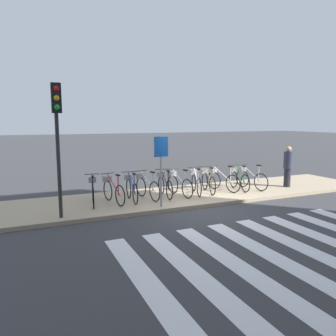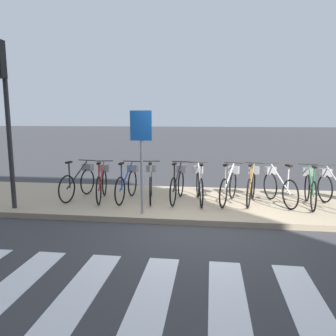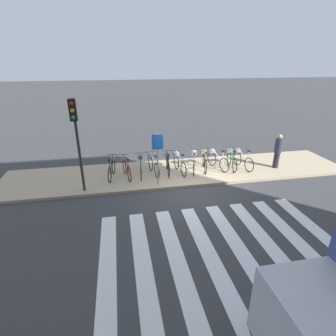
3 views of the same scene
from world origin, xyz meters
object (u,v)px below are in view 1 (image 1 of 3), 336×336
sign_post (161,159)px  parked_bicycle_9 (238,178)px  parked_bicycle_4 (164,184)px  parked_bicycle_6 (196,182)px  parked_bicycle_3 (146,186)px  traffic_light (57,123)px  parked_bicycle_8 (221,179)px  parked_bicycle_1 (112,189)px  parked_bicycle_2 (131,188)px  parked_bicycle_7 (208,180)px  parked_bicycle_10 (250,177)px  parked_bicycle_5 (178,183)px  pedestrian (288,166)px  parked_bicycle_0 (93,191)px

sign_post → parked_bicycle_9: bearing=17.7°
parked_bicycle_4 → sign_post: sign_post is taller
parked_bicycle_6 → parked_bicycle_4: bearing=179.0°
parked_bicycle_3 → traffic_light: bearing=-156.4°
parked_bicycle_6 → parked_bicycle_8: same height
parked_bicycle_1 → parked_bicycle_2: (0.63, 0.04, 0.00)m
parked_bicycle_7 → parked_bicycle_10: (1.79, -0.14, 0.00)m
parked_bicycle_1 → parked_bicycle_10: 5.39m
parked_bicycle_3 → sign_post: 1.59m
parked_bicycle_5 → traffic_light: bearing=-163.3°
parked_bicycle_7 → pedestrian: (3.38, -0.45, 0.41)m
parked_bicycle_2 → parked_bicycle_8: bearing=2.2°
parked_bicycle_2 → parked_bicycle_9: 4.26m
parked_bicycle_8 → pedestrian: pedestrian is taller
parked_bicycle_10 → traffic_light: size_ratio=0.44×
parked_bicycle_1 → traffic_light: 2.94m
parked_bicycle_3 → parked_bicycle_5: (1.18, -0.04, 0.00)m
parked_bicycle_3 → parked_bicycle_4: (0.67, 0.02, 0.00)m
parked_bicycle_2 → parked_bicycle_9: bearing=0.5°
parked_bicycle_1 → sign_post: 1.94m
pedestrian → sign_post: bearing=-172.1°
sign_post → pedestrian: bearing=7.9°
parked_bicycle_3 → parked_bicycle_8: (3.01, 0.06, 0.00)m
parked_bicycle_9 → sign_post: (-3.66, -1.17, 1.03)m
parked_bicycle_5 → parked_bicycle_10: bearing=-1.1°
parked_bicycle_2 → parked_bicycle_8: size_ratio=1.04×
parked_bicycle_0 → parked_bicycle_7: size_ratio=1.01×
parked_bicycle_7 → parked_bicycle_5: bearing=-176.4°
parked_bicycle_2 → parked_bicycle_10: size_ratio=1.01×
parked_bicycle_6 → parked_bicycle_10: size_ratio=0.98×
sign_post → parked_bicycle_6: bearing=33.0°
parked_bicycle_4 → parked_bicycle_9: size_ratio=1.00×
parked_bicycle_3 → parked_bicycle_8: 3.01m
parked_bicycle_2 → parked_bicycle_4: bearing=4.5°
parked_bicycle_5 → sign_post: sign_post is taller
parked_bicycle_8 → parked_bicycle_9: bearing=-8.2°
parked_bicycle_1 → parked_bicycle_8: bearing=2.4°
pedestrian → parked_bicycle_4: bearing=175.2°
parked_bicycle_5 → parked_bicycle_0: bearing=-179.8°
parked_bicycle_7 → parked_bicycle_10: bearing=-4.3°
parked_bicycle_1 → parked_bicycle_6: bearing=2.1°
parked_bicycle_2 → parked_bicycle_5: same height
parked_bicycle_9 → parked_bicycle_10: 0.50m
parked_bicycle_0 → pedestrian: pedestrian is taller
parked_bicycle_2 → pedestrian: size_ratio=0.98×
parked_bicycle_0 → parked_bicycle_8: (4.81, 0.11, 0.00)m
parked_bicycle_10 → parked_bicycle_2: bearing=179.8°
parked_bicycle_5 → parked_bicycle_7: size_ratio=1.02×
parked_bicycle_1 → parked_bicycle_2: same height
parked_bicycle_9 → parked_bicycle_0: bearing=-179.9°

